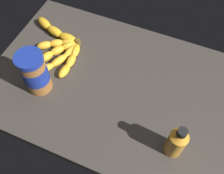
% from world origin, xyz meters
% --- Properties ---
extents(ground_plane, '(0.93, 0.59, 0.04)m').
position_xyz_m(ground_plane, '(0.00, 0.00, -0.02)').
color(ground_plane, '#38332D').
extents(banana_bunch, '(0.25, 0.27, 0.04)m').
position_xyz_m(banana_bunch, '(0.28, -0.07, 0.02)').
color(banana_bunch, gold).
rests_on(banana_bunch, ground_plane).
extents(peanut_butter_jar, '(0.09, 0.09, 0.16)m').
position_xyz_m(peanut_butter_jar, '(0.26, 0.11, 0.08)').
color(peanut_butter_jar, '#9E602D').
rests_on(peanut_butter_jar, ground_plane).
extents(honey_bottle, '(0.05, 0.05, 0.15)m').
position_xyz_m(honey_bottle, '(-0.23, 0.15, 0.07)').
color(honey_bottle, orange).
rests_on(honey_bottle, ground_plane).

